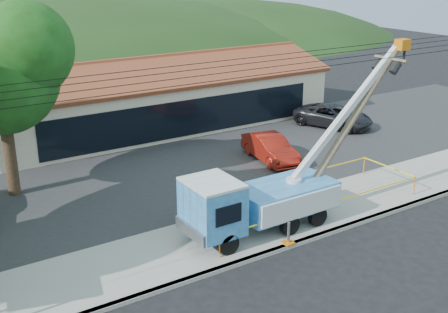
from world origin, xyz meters
The scene contains 12 objects.
ground centered at (0.00, 0.00, 0.00)m, with size 120.00×120.00×0.00m, color black.
curb centered at (0.00, 2.10, 0.07)m, with size 60.00×0.25×0.15m, color #A09E95.
sidewalk centered at (0.00, 4.00, 0.07)m, with size 60.00×4.00×0.15m, color #A09E95.
parking_lot centered at (0.00, 12.00, 0.05)m, with size 60.00×12.00×0.10m, color #28282B.
strip_mall centered at (4.00, 19.98, 1.88)m, with size 22.50×8.53×4.67m.
hill_center centered at (10.00, 55.00, 0.00)m, with size 89.60×64.00×32.00m, color #1B3212.
hill_east centered at (30.00, 55.00, 0.00)m, with size 72.80×52.00×26.00m, color #1B3212.
utility_truck centered at (0.29, 3.71, 1.53)m, with size 10.80×3.51×7.12m.
leaning_pole centered at (5.09, 3.69, 3.96)m, with size 5.96×1.74×7.08m.
caution_tape centered at (3.17, 4.29, 0.84)m, with size 10.74×3.20×0.93m.
car_red centered at (5.83, 10.16, 0.00)m, with size 1.50×4.31×1.42m, color maroon.
car_dark centered at (13.29, 13.16, 0.00)m, with size 2.36×5.12×1.42m, color black.
Camera 1 is at (-11.92, -12.63, 10.50)m, focal length 45.00 mm.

